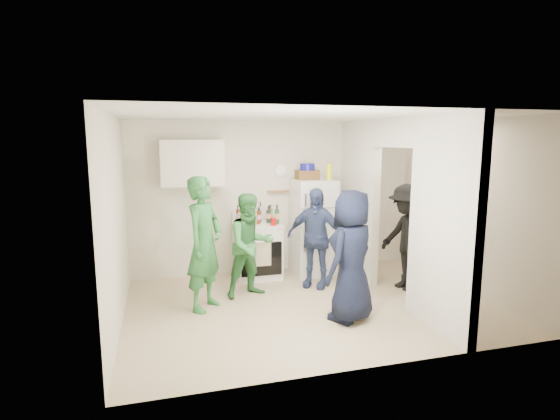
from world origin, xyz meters
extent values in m
plane|color=#BEB186|center=(0.00, 0.00, 0.00)|extent=(4.80, 4.80, 0.00)
plane|color=silver|center=(0.00, 1.70, 1.25)|extent=(4.80, 0.00, 4.80)
plane|color=silver|center=(0.00, -1.70, 1.25)|extent=(4.80, 0.00, 4.80)
plane|color=silver|center=(-2.40, 0.00, 1.25)|extent=(0.00, 3.40, 3.40)
plane|color=silver|center=(2.40, 0.00, 1.25)|extent=(0.00, 3.40, 3.40)
plane|color=white|center=(0.00, 0.00, 2.50)|extent=(4.80, 4.80, 0.00)
cube|color=silver|center=(1.20, 1.10, 1.25)|extent=(0.12, 1.20, 2.50)
cube|color=silver|center=(1.20, -1.10, 1.25)|extent=(0.12, 1.20, 2.50)
cube|color=silver|center=(1.20, 0.00, 2.30)|extent=(0.12, 1.00, 0.40)
cube|color=white|center=(-0.42, 1.37, 0.44)|extent=(0.74, 0.62, 0.88)
cube|color=silver|center=(-1.40, 1.52, 1.85)|extent=(0.95, 0.34, 0.70)
cube|color=silver|center=(0.52, 1.34, 0.78)|extent=(0.64, 0.63, 1.56)
cube|color=brown|center=(0.42, 1.39, 1.64)|extent=(0.35, 0.25, 0.15)
cylinder|color=navy|center=(0.42, 1.39, 1.77)|extent=(0.24, 0.24, 0.11)
cylinder|color=#EAF614|center=(0.74, 1.24, 1.69)|extent=(0.09, 0.09, 0.25)
cylinder|color=white|center=(0.05, 1.68, 1.70)|extent=(0.22, 0.02, 0.22)
cube|color=olive|center=(0.00, 1.65, 1.35)|extent=(0.35, 0.08, 0.03)
cube|color=black|center=(2.38, 0.20, 1.65)|extent=(0.03, 0.70, 0.80)
cube|color=white|center=(2.36, 0.20, 1.65)|extent=(0.04, 0.76, 0.86)
cube|color=white|center=(2.34, 0.20, 2.00)|extent=(0.04, 0.82, 0.18)
cylinder|color=yellow|center=(-0.54, 1.15, 1.01)|extent=(0.09, 0.09, 0.25)
cylinder|color=#BD0C0E|center=(-0.20, 1.17, 0.94)|extent=(0.09, 0.09, 0.12)
imported|color=#2B6B37|center=(-1.36, 0.26, 0.88)|extent=(0.72, 0.76, 1.75)
imported|color=#388039|center=(-0.69, 0.58, 0.74)|extent=(0.84, 0.72, 1.47)
imported|color=#344971|center=(0.32, 0.71, 0.75)|extent=(0.93, 0.82, 1.50)
imported|color=black|center=(0.32, -0.57, 0.81)|extent=(0.94, 0.87, 1.62)
imported|color=black|center=(1.59, 0.25, 0.79)|extent=(0.74, 1.10, 1.57)
cylinder|color=maroon|center=(-0.71, 1.51, 1.03)|extent=(0.06, 0.06, 0.29)
cylinder|color=#1A4E1B|center=(-0.62, 1.30, 1.02)|extent=(0.06, 0.06, 0.28)
cylinder|color=#AEB9BD|center=(-0.51, 1.52, 1.04)|extent=(0.07, 0.07, 0.33)
cylinder|color=#672F12|center=(-0.41, 1.33, 1.02)|extent=(0.06, 0.06, 0.28)
cylinder|color=#A8B2BA|center=(-0.33, 1.54, 1.04)|extent=(0.06, 0.06, 0.32)
cylinder|color=#123224|center=(-0.23, 1.40, 1.02)|extent=(0.07, 0.07, 0.28)
cylinder|color=olive|center=(-0.18, 1.50, 1.02)|extent=(0.07, 0.07, 0.28)
cylinder|color=#A9ADB5|center=(-0.70, 1.27, 1.03)|extent=(0.08, 0.08, 0.29)
cylinder|color=#51350D|center=(-0.37, 1.47, 1.00)|extent=(0.07, 0.07, 0.24)
cylinder|color=#1D5434|center=(-0.13, 1.26, 1.04)|extent=(0.07, 0.07, 0.31)
camera|label=1|loc=(-1.87, -5.29, 2.22)|focal=28.00mm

